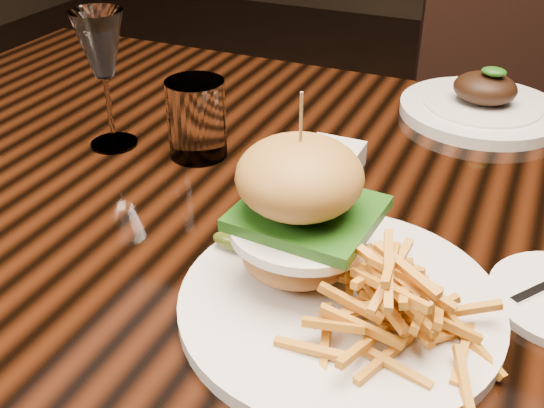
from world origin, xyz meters
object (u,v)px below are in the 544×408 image
at_px(wine_glass, 101,49).
at_px(chair_far, 515,114).
at_px(dining_table, 339,255).
at_px(far_dish, 482,106).
at_px(burger_plate, 339,261).

bearing_deg(wine_glass, chair_far, 59.90).
xyz_separation_m(dining_table, far_dish, (0.11, 0.34, 0.09)).
relative_size(burger_plate, far_dish, 1.24).
bearing_deg(dining_table, burger_plate, -73.15).
distance_m(burger_plate, far_dish, 0.53).
bearing_deg(far_dish, wine_glass, -145.63).
bearing_deg(burger_plate, chair_far, 101.42).
bearing_deg(far_dish, dining_table, -108.24).
bearing_deg(burger_plate, dining_table, 123.24).
distance_m(dining_table, chair_far, 0.91).
bearing_deg(burger_plate, wine_glass, 169.92).
xyz_separation_m(wine_glass, far_dish, (0.47, 0.32, -0.12)).
bearing_deg(chair_far, dining_table, -117.42).
relative_size(dining_table, far_dish, 6.37).
bearing_deg(dining_table, wine_glass, 176.33).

